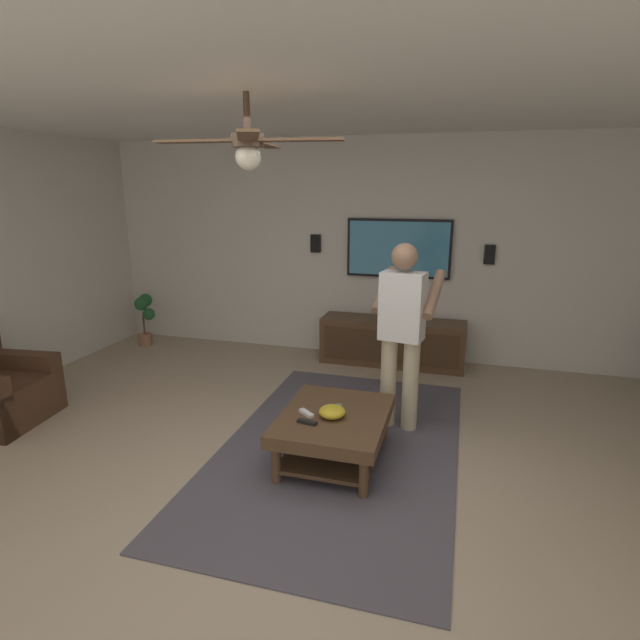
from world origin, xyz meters
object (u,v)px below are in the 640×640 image
Objects in this scene: media_console at (392,342)px; wall_speaker_left at (490,255)px; remote_black at (307,422)px; wall_speaker_right at (316,243)px; person_standing at (402,326)px; coffee_table at (334,426)px; potted_plant_short at (144,313)px; ceiling_fan at (249,145)px; remote_white at (306,413)px; bowl at (332,412)px; remote_grey at (338,409)px; tv at (398,248)px; vase_round at (385,310)px.

wall_speaker_left is at bearing 103.76° from media_console.
remote_black is 0.68× the size of wall_speaker_right.
coffee_table is at bearing 160.78° from person_standing.
media_console is at bearing -87.15° from potted_plant_short.
wall_speaker_right is at bearing -79.57° from potted_plant_short.
media_console is 1.41× the size of ceiling_fan.
wall_speaker_right is at bearing -34.93° from remote_white.
remote_black is (-0.22, 0.15, 0.12)m from coffee_table.
wall_speaker_right reaches higher than media_console.
coffee_table is at bearing 64.24° from remote_black.
remote_black is (-0.15, 0.15, -0.03)m from bowl.
ceiling_fan is (-0.46, 0.47, 1.92)m from remote_grey.
wall_speaker_left is (2.62, -1.15, 1.04)m from coffee_table.
potted_plant_short is (-0.41, 3.30, -0.92)m from tv.
person_standing is at bearing -37.53° from ceiling_fan.
coffee_table is 6.67× the size of remote_black.
bowl is (-2.26, -3.19, -0.00)m from potted_plant_short.
wall_speaker_left is (2.68, -1.15, 0.89)m from bowl.
media_console is 7.73× the size of wall_speaker_right.
wall_speaker_right reaches higher than potted_plant_short.
bowl is 2.47m from vase_round.
coffee_table is 0.59× the size of media_console.
person_standing is 10.93× the size of remote_black.
media_console is 1.12m from tv.
ceiling_fan is at bearing 130.54° from coffee_table.
ceiling_fan is (-2.99, 0.57, 0.96)m from tv.
remote_grey is (0.14, -0.21, 0.00)m from remote_white.
remote_white is 0.68× the size of wall_speaker_left.
wall_speaker_right is (2.55, 0.93, 0.98)m from remote_grey.
remote_white is at bearing -58.95° from remote_grey.
ceiling_fan is at bearing 91.17° from remote_white.
bowl is 0.17× the size of ceiling_fan.
ceiling_fan reaches higher than potted_plant_short.
potted_plant_short is 3.21m from vase_round.
potted_plant_short reaches higher than media_console.
remote_grey is (0.07, -0.01, 0.12)m from coffee_table.
remote_black is at bearing -5.81° from media_console.
wall_speaker_left is at bearing -11.71° from person_standing.
coffee_table is at bearing -124.55° from potted_plant_short.
potted_plant_short is 3.16× the size of wall_speaker_right.
ceiling_fan is (-0.33, 0.46, 1.89)m from bowl.
media_console is 1.78m from person_standing.
vase_round is (0.04, 0.11, 0.39)m from media_console.
tv is at bearing 93.69° from remote_black.
wall_speaker_left is at bearing -76.59° from remote_white.
bowl is 1.34× the size of remote_black.
potted_plant_short reaches higher than remote_black.
tv is 2.99m from remote_black.
bowl is 1.97m from ceiling_fan.
potted_plant_short is 3.88m from remote_black.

